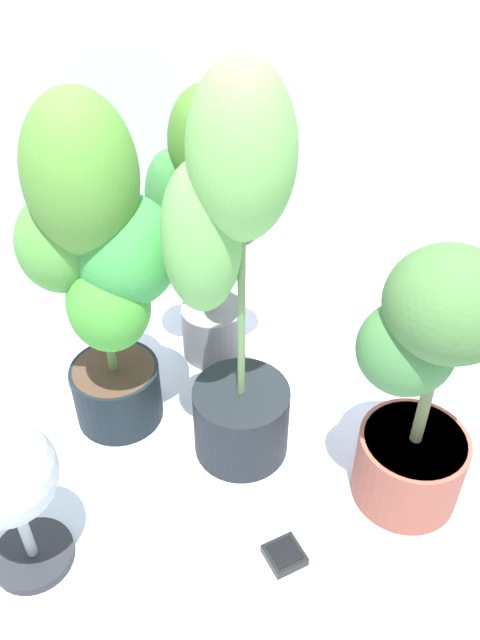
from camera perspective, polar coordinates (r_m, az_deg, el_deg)
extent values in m
plane|color=silver|center=(1.69, 1.57, -14.35)|extent=(8.00, 8.00, 0.00)
cylinder|color=gray|center=(1.98, -2.32, -0.84)|extent=(0.18, 0.18, 0.17)
cylinder|color=#49321F|center=(1.93, -2.37, 0.88)|extent=(0.17, 0.17, 0.02)
cylinder|color=#5E7638|center=(1.76, -2.63, 8.37)|extent=(0.02, 0.02, 0.57)
ellipsoid|color=#447728|center=(1.66, -2.86, 14.83)|extent=(0.23, 0.24, 0.29)
ellipsoid|color=#38783B|center=(1.73, -5.84, 10.23)|extent=(0.16, 0.17, 0.27)
ellipsoid|color=#3F613F|center=(1.73, -0.03, 9.66)|extent=(0.16, 0.16, 0.22)
ellipsoid|color=#47752D|center=(1.73, -1.63, 5.51)|extent=(0.10, 0.12, 0.23)
cylinder|color=black|center=(1.70, 0.26, -8.50)|extent=(0.24, 0.24, 0.20)
cylinder|color=#3D281F|center=(1.63, 0.27, -6.29)|extent=(0.22, 0.22, 0.02)
cylinder|color=#61844A|center=(1.39, 0.31, 4.05)|extent=(0.02, 0.02, 0.71)
ellipsoid|color=#6BAC51|center=(1.26, 0.35, 14.05)|extent=(0.26, 0.26, 0.36)
ellipsoid|color=#66A850|center=(1.34, -3.33, 6.90)|extent=(0.22, 0.22, 0.35)
cylinder|color=black|center=(1.82, -10.44, -6.06)|extent=(0.23, 0.23, 0.17)
cylinder|color=#463123|center=(1.76, -10.74, -4.26)|extent=(0.21, 0.21, 0.02)
cylinder|color=#5D823E|center=(1.56, -12.15, 4.24)|extent=(0.02, 0.02, 0.63)
ellipsoid|color=#4D842F|center=(1.44, -13.46, 11.95)|extent=(0.30, 0.32, 0.37)
ellipsoid|color=#4E933A|center=(1.53, -15.03, 6.42)|extent=(0.26, 0.25, 0.24)
ellipsoid|color=green|center=(1.52, -9.74, 5.84)|extent=(0.34, 0.34, 0.27)
ellipsoid|color=green|center=(1.55, -11.14, 1.31)|extent=(0.20, 0.20, 0.24)
cylinder|color=brown|center=(1.66, 14.23, -11.98)|extent=(0.25, 0.25, 0.19)
cylinder|color=#3E2C1D|center=(1.59, 14.75, -9.97)|extent=(0.23, 0.23, 0.02)
cylinder|color=olive|center=(1.43, 16.26, -3.97)|extent=(0.03, 0.03, 0.45)
ellipsoid|color=#406934|center=(1.32, 17.57, 1.34)|extent=(0.31, 0.31, 0.22)
ellipsoid|color=#3F743B|center=(1.38, 14.01, -2.41)|extent=(0.26, 0.25, 0.21)
cube|color=black|center=(1.58, 3.88, -19.42)|extent=(0.09, 0.09, 0.02)
cube|color=black|center=(1.57, 3.90, -19.18)|extent=(0.07, 0.07, 0.00)
cylinder|color=#232429|center=(1.65, -17.23, -18.67)|extent=(0.18, 0.18, 0.03)
cylinder|color=#A0A5A8|center=(1.57, -17.95, -16.72)|extent=(0.02, 0.02, 0.17)
sphere|color=#A0A5A8|center=(1.41, -19.54, -12.31)|extent=(0.30, 0.30, 0.21)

